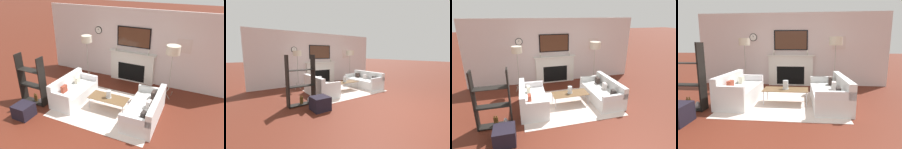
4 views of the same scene
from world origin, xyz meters
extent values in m
cube|color=silver|center=(0.00, 5.16, 1.35)|extent=(7.14, 0.07, 2.70)
cube|color=silver|center=(0.00, 5.04, 0.56)|extent=(1.67, 0.16, 1.12)
cube|color=black|center=(0.00, 4.96, 0.39)|extent=(1.03, 0.01, 0.67)
cube|color=silver|center=(0.00, 5.02, 1.14)|extent=(1.79, 0.22, 0.04)
cylinder|color=#B2AD9E|center=(-0.63, 4.99, 1.21)|extent=(0.04, 0.04, 0.10)
cylinder|color=white|center=(-0.63, 4.99, 1.30)|extent=(0.03, 0.03, 0.09)
cylinder|color=#B2AD9E|center=(0.63, 4.99, 1.21)|extent=(0.04, 0.04, 0.10)
cylinder|color=white|center=(0.63, 4.99, 1.30)|extent=(0.03, 0.03, 0.09)
cube|color=black|center=(0.00, 5.11, 1.70)|extent=(1.26, 0.04, 0.73)
cube|color=#4C2D1E|center=(0.00, 5.09, 1.70)|extent=(1.17, 0.01, 0.66)
cylinder|color=black|center=(-1.43, 5.11, 1.81)|extent=(0.29, 0.02, 0.29)
cylinder|color=silver|center=(-1.43, 5.09, 1.81)|extent=(0.25, 0.00, 0.25)
cube|color=black|center=(-1.43, 5.09, 1.84)|extent=(0.01, 0.00, 0.06)
cube|color=beige|center=(1.76, 5.11, 1.61)|extent=(0.47, 0.02, 0.47)
cube|color=beige|center=(0.00, 2.93, 0.01)|extent=(3.03, 2.29, 0.01)
cube|color=silver|center=(-1.16, 2.93, 0.22)|extent=(0.84, 1.63, 0.44)
cube|color=silver|center=(-1.48, 2.94, 0.61)|extent=(0.21, 1.61, 0.34)
cube|color=silver|center=(-1.14, 3.68, 0.53)|extent=(0.80, 0.12, 0.18)
cube|color=silver|center=(-1.19, 2.18, 0.53)|extent=(0.80, 0.12, 0.18)
cube|color=beige|center=(-1.27, 3.29, 0.54)|extent=(0.10, 0.20, 0.20)
cube|color=brown|center=(-1.29, 2.58, 0.55)|extent=(0.11, 0.22, 0.22)
cube|color=silver|center=(1.16, 2.93, 0.20)|extent=(0.90, 1.84, 0.41)
cube|color=silver|center=(1.51, 2.94, 0.58)|extent=(0.21, 1.82, 0.34)
cube|color=silver|center=(1.19, 2.07, 0.50)|extent=(0.85, 0.13, 0.18)
cube|color=silver|center=(1.14, 3.79, 0.50)|extent=(0.85, 0.13, 0.18)
cube|color=#2D2624|center=(1.31, 2.40, 0.50)|extent=(0.11, 0.19, 0.18)
cube|color=beige|center=(1.29, 2.93, 0.51)|extent=(0.11, 0.21, 0.20)
cube|color=#352925|center=(1.27, 3.47, 0.51)|extent=(0.11, 0.22, 0.22)
cube|color=brown|center=(0.05, 2.94, 0.38)|extent=(1.18, 0.53, 0.02)
cylinder|color=#B7B7BC|center=(-0.50, 2.72, 0.18)|extent=(0.02, 0.02, 0.37)
cylinder|color=#B7B7BC|center=(0.60, 2.72, 0.18)|extent=(0.02, 0.02, 0.37)
cylinder|color=#B7B7BC|center=(-0.50, 3.17, 0.18)|extent=(0.02, 0.02, 0.37)
cylinder|color=#B7B7BC|center=(0.60, 3.17, 0.18)|extent=(0.02, 0.02, 0.37)
cylinder|color=silver|center=(0.04, 2.96, 0.50)|extent=(0.14, 0.14, 0.23)
cylinder|color=silver|center=(0.04, 2.96, 0.45)|extent=(0.08, 0.08, 0.13)
cylinder|color=silver|center=(0.04, 2.96, 0.39)|extent=(0.17, 0.17, 0.01)
cylinder|color=#9E998E|center=(-1.43, 4.44, 0.14)|extent=(0.09, 0.23, 0.28)
cylinder|color=#9E998E|center=(-1.62, 4.48, 0.14)|extent=(0.17, 0.19, 0.28)
cylinder|color=#9E998E|center=(-1.56, 4.30, 0.14)|extent=(0.23, 0.07, 0.28)
cylinder|color=#9E998E|center=(-1.54, 4.40, 0.89)|extent=(0.02, 0.02, 1.24)
cylinder|color=beige|center=(-1.54, 4.40, 1.63)|extent=(0.37, 0.37, 0.24)
cylinder|color=#9E998E|center=(1.64, 4.44, 0.14)|extent=(0.09, 0.23, 0.29)
cylinder|color=#9E998E|center=(1.46, 4.48, 0.14)|extent=(0.17, 0.19, 0.29)
cylinder|color=#9E998E|center=(1.51, 4.30, 0.14)|extent=(0.23, 0.07, 0.29)
cylinder|color=#9E998E|center=(1.54, 4.40, 0.90)|extent=(0.02, 0.02, 1.25)
cylinder|color=beige|center=(1.54, 4.40, 1.66)|extent=(0.43, 0.43, 0.28)
cube|color=black|center=(-2.66, 2.27, 0.80)|extent=(0.04, 0.28, 1.59)
cube|color=black|center=(-1.82, 2.27, 0.80)|extent=(0.04, 0.28, 1.59)
cube|color=black|center=(-2.24, 2.27, 0.03)|extent=(0.88, 0.28, 0.02)
cube|color=black|center=(-2.24, 2.27, 0.61)|extent=(0.88, 0.28, 0.01)
cube|color=black|center=(-2.24, 2.27, 1.12)|extent=(0.88, 0.28, 0.02)
cylinder|color=brown|center=(-2.26, 2.30, 0.14)|extent=(0.06, 0.06, 0.22)
cylinder|color=brown|center=(-2.26, 2.30, 0.28)|extent=(0.03, 0.03, 0.05)
cylinder|color=brown|center=(-2.21, 2.30, 0.14)|extent=(0.07, 0.07, 0.22)
cylinder|color=brown|center=(-2.21, 2.30, 0.28)|extent=(0.03, 0.03, 0.05)
ellipsoid|color=silver|center=(-1.99, 2.26, 0.12)|extent=(0.11, 0.11, 0.18)
cube|color=black|center=(-1.97, 1.54, 0.20)|extent=(0.49, 0.49, 0.40)
camera|label=1|loc=(2.56, -2.11, 3.77)|focal=35.00mm
camera|label=2|loc=(-3.97, -2.17, 1.64)|focal=24.00mm
camera|label=3|loc=(-1.52, -2.05, 2.88)|focal=28.00mm
camera|label=4|loc=(0.56, -1.50, 1.54)|focal=28.00mm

